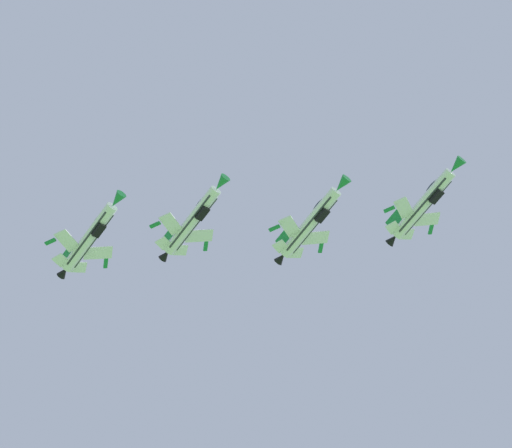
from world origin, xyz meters
The scene contains 4 objects.
fighter_jet_lead centered at (2.28, 62.11, 140.10)m, with size 13.73×11.46×5.29m.
fighter_jet_left_wing centered at (-13.54, 59.34, 138.53)m, with size 13.73×11.48×5.27m.
fighter_jet_right_wing centered at (-29.91, 55.47, 142.29)m, with size 13.73×11.56×5.11m.
fighter_jet_left_outer centered at (-44.08, 52.36, 139.42)m, with size 13.73×11.58×5.05m.
Camera 1 is at (-2.65, 0.02, 1.53)m, focal length 75.13 mm.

